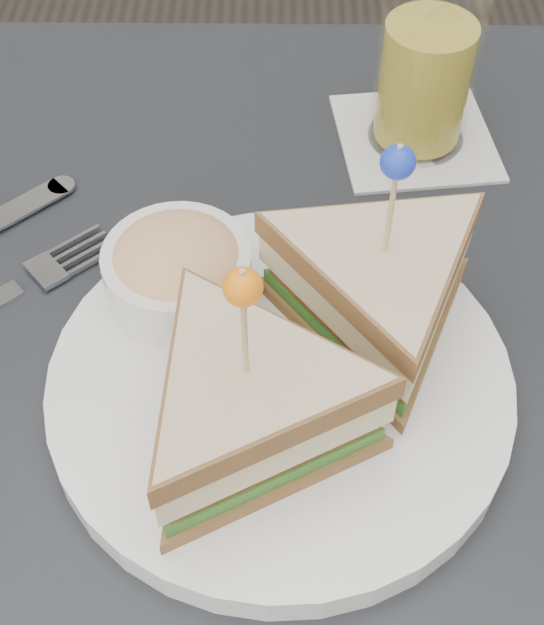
{
  "coord_description": "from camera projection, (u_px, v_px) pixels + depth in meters",
  "views": [
    {
      "loc": [
        0.01,
        -0.32,
        1.21
      ],
      "look_at": [
        0.01,
        0.01,
        0.8
      ],
      "focal_mm": 50.0,
      "sensor_mm": 36.0,
      "label": 1
    }
  ],
  "objects": [
    {
      "name": "drink_set",
      "position": [
        426.0,
        67.0,
        0.65
      ],
      "size": [
        0.14,
        0.14,
        0.15
      ],
      "rotation": [
        0.0,
        0.0,
        0.13
      ],
      "color": "silver",
      "rests_on": "table"
    },
    {
      "name": "table",
      "position": [
        258.0,
        436.0,
        0.62
      ],
      "size": [
        0.8,
        0.8,
        0.75
      ],
      "color": "black",
      "rests_on": "ground"
    },
    {
      "name": "plate_meal",
      "position": [
        293.0,
        347.0,
        0.51
      ],
      "size": [
        0.32,
        0.3,
        0.17
      ],
      "rotation": [
        0.0,
        0.0,
        -0.04
      ],
      "color": "white",
      "rests_on": "table"
    }
  ]
}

